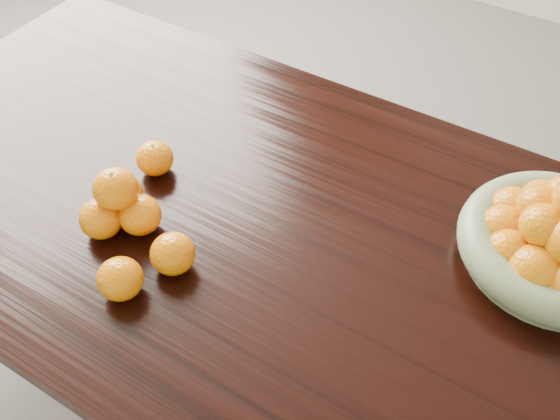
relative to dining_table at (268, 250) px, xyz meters
The scene contains 7 objects.
ground 0.66m from the dining_table, ahead, with size 5.00×5.00×0.00m, color #555350.
dining_table is the anchor object (origin of this frame).
fruit_bowl 0.58m from the dining_table, 21.81° to the left, with size 0.37×0.37×0.21m.
orange_pyramid 0.33m from the dining_table, 148.35° to the right, with size 0.16×0.16×0.14m.
loose_orange_0 0.32m from the dining_table, behind, with size 0.08×0.08×0.08m, color orange.
loose_orange_1 0.34m from the dining_table, 115.12° to the right, with size 0.09×0.09×0.08m, color orange.
loose_orange_2 0.25m from the dining_table, 115.05° to the right, with size 0.09×0.09×0.08m, color orange.
Camera 1 is at (0.47, -0.71, 1.71)m, focal length 40.00 mm.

